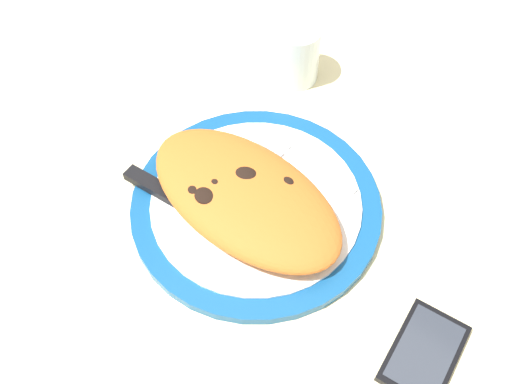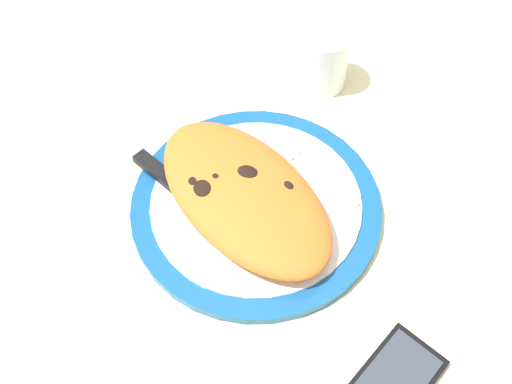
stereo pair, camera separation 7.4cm
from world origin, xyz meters
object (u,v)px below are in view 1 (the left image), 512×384
at_px(calzone, 245,196).
at_px(smartphone, 424,353).
at_px(knife, 174,198).
at_px(plate, 256,205).
at_px(water_glass, 295,57).
at_px(fork, 298,159).

relative_size(calzone, smartphone, 2.46).
relative_size(calzone, knife, 1.29).
xyz_separation_m(calzone, knife, (0.08, 0.05, -0.02)).
distance_m(plate, calzone, 0.04).
distance_m(knife, water_glass, 0.30).
bearing_deg(water_glass, knife, 95.86).
relative_size(fork, water_glass, 1.67).
xyz_separation_m(knife, water_glass, (0.03, -0.30, 0.02)).
xyz_separation_m(fork, knife, (0.08, 0.15, 0.00)).
xyz_separation_m(plate, fork, (-0.00, -0.09, 0.01)).
relative_size(plate, fork, 2.14).
relative_size(fork, knife, 0.68).
bearing_deg(knife, fork, -118.28).
xyz_separation_m(calzone, water_glass, (0.11, -0.25, -0.00)).
bearing_deg(plate, water_glass, -64.01).
bearing_deg(knife, smartphone, -174.92).
xyz_separation_m(knife, smartphone, (-0.35, -0.03, -0.02)).
bearing_deg(water_glass, fork, 128.61).
xyz_separation_m(plate, smartphone, (-0.27, 0.03, -0.00)).
distance_m(knife, smartphone, 0.35).
height_order(plate, water_glass, water_glass).
height_order(plate, calzone, calzone).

